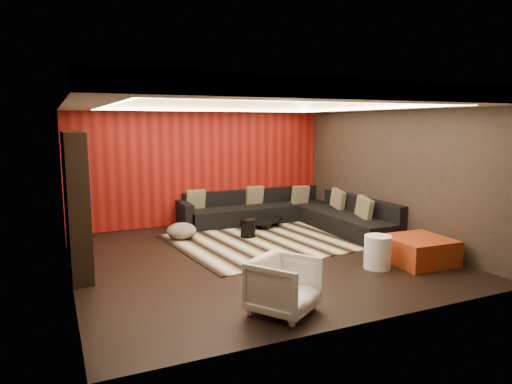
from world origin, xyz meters
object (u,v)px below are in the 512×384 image
coffee_table (264,223)px  orange_ottoman (419,250)px  sectional_sofa (290,215)px  white_side_table (377,252)px  drum_stool (248,228)px  armchair (284,286)px

coffee_table → orange_ottoman: orange_ottoman is taller
orange_ottoman → sectional_sofa: 3.39m
orange_ottoman → white_side_table: bearing=176.2°
drum_stool → sectional_sofa: bearing=24.6°
white_side_table → armchair: armchair is taller
coffee_table → armchair: size_ratio=1.46×
drum_stool → sectional_sofa: (1.31, 0.60, 0.06)m
coffee_table → drum_stool: (-0.68, -0.68, 0.09)m
white_side_table → sectional_sofa: size_ratio=0.15×
coffee_table → sectional_sofa: sectional_sofa is taller
white_side_table → armchair: 2.38m
coffee_table → orange_ottoman: size_ratio=1.15×
drum_stool → white_side_table: (1.12, -2.67, 0.07)m
sectional_sofa → drum_stool: bearing=-155.4°
drum_stool → orange_ottoman: orange_ottoman is taller
drum_stool → white_side_table: bearing=-67.2°
orange_ottoman → sectional_sofa: sectional_sofa is taller
white_side_table → sectional_sofa: bearing=86.7°
white_side_table → coffee_table: bearing=97.6°
coffee_table → armchair: (-1.75, -4.27, 0.23)m
white_side_table → orange_ottoman: (0.82, -0.05, -0.05)m
orange_ottoman → sectional_sofa: (-0.63, 3.33, 0.05)m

